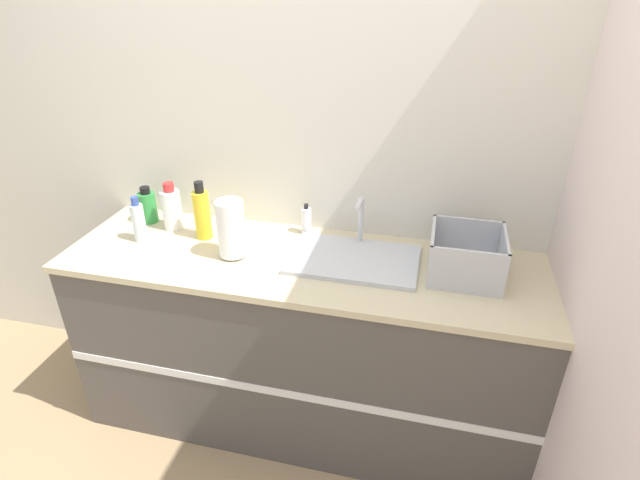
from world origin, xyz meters
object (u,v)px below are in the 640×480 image
at_px(dish_rack, 466,259).
at_px(soap_dispenser, 306,220).
at_px(bottle_green, 148,206).
at_px(sink, 354,258).
at_px(paper_towel_roll, 231,229).
at_px(bottle_white_spray, 172,208).
at_px(bottle_clear, 139,222).
at_px(bottle_yellow, 202,213).

relative_size(dish_rack, soap_dispenser, 1.93).
relative_size(dish_rack, bottle_green, 1.60).
xyz_separation_m(sink, paper_towel_roll, (-0.51, -0.08, 0.11)).
xyz_separation_m(bottle_green, bottle_white_spray, (0.15, -0.04, 0.02)).
bearing_deg(paper_towel_roll, sink, 8.79).
bearing_deg(bottle_clear, dish_rack, 1.82).
relative_size(bottle_green, bottle_white_spray, 0.78).
height_order(bottle_yellow, soap_dispenser, bottle_yellow).
relative_size(bottle_yellow, soap_dispenser, 1.83).
height_order(bottle_white_spray, bottle_yellow, bottle_yellow).
distance_m(sink, paper_towel_roll, 0.53).
bearing_deg(bottle_green, soap_dispenser, 4.44).
bearing_deg(dish_rack, paper_towel_roll, -175.30).
bearing_deg(soap_dispenser, bottle_clear, -160.99).
distance_m(dish_rack, bottle_green, 1.48).
bearing_deg(sink, bottle_clear, -177.33).
height_order(sink, soap_dispenser, sink).
relative_size(dish_rack, bottle_white_spray, 1.25).
bearing_deg(bottle_green, paper_towel_roll, -22.52).
relative_size(sink, soap_dispenser, 3.64).
bearing_deg(bottle_yellow, bottle_green, 165.10).
xyz_separation_m(paper_towel_roll, bottle_green, (-0.52, 0.22, -0.05)).
bearing_deg(soap_dispenser, sink, -37.41).
xyz_separation_m(bottle_yellow, bottle_clear, (-0.26, -0.10, -0.03)).
height_order(paper_towel_roll, dish_rack, paper_towel_roll).
bearing_deg(dish_rack, bottle_clear, -178.18).
distance_m(paper_towel_roll, dish_rack, 0.96).
bearing_deg(soap_dispenser, bottle_white_spray, -171.25).
distance_m(sink, dish_rack, 0.45).
bearing_deg(paper_towel_roll, bottle_green, 157.48).
distance_m(bottle_green, bottle_white_spray, 0.16).
bearing_deg(dish_rack, soap_dispenser, 164.30).
height_order(paper_towel_roll, soap_dispenser, paper_towel_roll).
xyz_separation_m(paper_towel_roll, bottle_clear, (-0.46, 0.03, -0.04)).
relative_size(sink, bottle_green, 3.01).
bearing_deg(bottle_yellow, bottle_white_spray, 163.92).
bearing_deg(bottle_clear, bottle_white_spray, 60.49).
relative_size(paper_towel_roll, bottle_white_spray, 1.12).
distance_m(bottle_clear, soap_dispenser, 0.75).
xyz_separation_m(sink, bottle_green, (-1.03, 0.14, 0.06)).
bearing_deg(bottle_white_spray, sink, -6.62).
bearing_deg(bottle_yellow, paper_towel_roll, -33.72).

